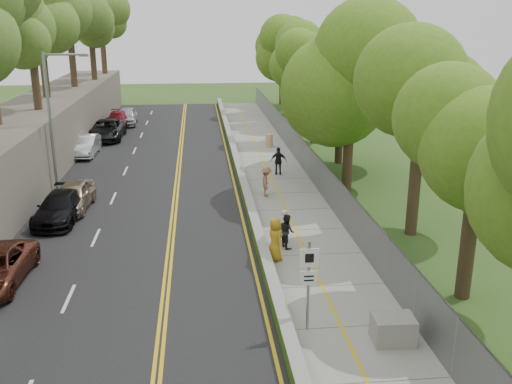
# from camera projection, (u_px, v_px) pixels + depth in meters

# --- Properties ---
(ground) EXTENTS (140.00, 140.00, 0.00)m
(ground) POSITION_uv_depth(u_px,v_px,m) (265.00, 290.00, 21.47)
(ground) COLOR #33511E
(ground) RESTS_ON ground
(road) EXTENTS (11.20, 66.00, 0.04)m
(road) POSITION_uv_depth(u_px,v_px,m) (149.00, 183.00, 35.19)
(road) COLOR black
(road) RESTS_ON ground
(sidewalk) EXTENTS (4.20, 66.00, 0.05)m
(sidewalk) POSITION_uv_depth(u_px,v_px,m) (277.00, 179.00, 35.97)
(sidewalk) COLOR gray
(sidewalk) RESTS_ON ground
(jersey_barrier) EXTENTS (0.42, 66.00, 0.60)m
(jersey_barrier) POSITION_uv_depth(u_px,v_px,m) (241.00, 176.00, 35.66)
(jersey_barrier) COLOR #76E716
(jersey_barrier) RESTS_ON ground
(rock_embankment) EXTENTS (5.00, 66.00, 4.00)m
(rock_embankment) POSITION_uv_depth(u_px,v_px,m) (10.00, 155.00, 33.81)
(rock_embankment) COLOR #595147
(rock_embankment) RESTS_ON ground
(chainlink_fence) EXTENTS (0.04, 66.00, 2.00)m
(chainlink_fence) POSITION_uv_depth(u_px,v_px,m) (310.00, 163.00, 35.89)
(chainlink_fence) COLOR slate
(chainlink_fence) RESTS_ON ground
(trees_fenceside) EXTENTS (7.00, 66.00, 14.00)m
(trees_fenceside) POSITION_uv_depth(u_px,v_px,m) (351.00, 66.00, 34.35)
(trees_fenceside) COLOR #588821
(trees_fenceside) RESTS_ON ground
(streetlight) EXTENTS (2.52, 0.22, 8.00)m
(streetlight) POSITION_uv_depth(u_px,v_px,m) (54.00, 112.00, 32.38)
(streetlight) COLOR gray
(streetlight) RESTS_ON ground
(signpost) EXTENTS (0.62, 0.09, 3.10)m
(signpost) POSITION_uv_depth(u_px,v_px,m) (309.00, 276.00, 18.13)
(signpost) COLOR gray
(signpost) RESTS_ON sidewalk
(construction_barrel) EXTENTS (0.58, 0.58, 0.96)m
(construction_barrel) POSITION_uv_depth(u_px,v_px,m) (269.00, 140.00, 44.81)
(construction_barrel) COLOR #CE7004
(construction_barrel) RESTS_ON sidewalk
(concrete_block) EXTENTS (1.33, 1.03, 0.86)m
(concrete_block) POSITION_uv_depth(u_px,v_px,m) (393.00, 329.00, 17.88)
(concrete_block) COLOR gray
(concrete_block) RESTS_ON sidewalk
(car_3) EXTENTS (2.18, 4.85, 1.38)m
(car_3) POSITION_uv_depth(u_px,v_px,m) (60.00, 207.00, 28.47)
(car_3) COLOR black
(car_3) RESTS_ON road
(car_4) EXTENTS (1.98, 4.42, 1.48)m
(car_4) POSITION_uv_depth(u_px,v_px,m) (73.00, 196.00, 30.12)
(car_4) COLOR tan
(car_4) RESTS_ON road
(car_5) EXTENTS (1.64, 4.52, 1.48)m
(car_5) POSITION_uv_depth(u_px,v_px,m) (85.00, 145.00, 41.90)
(car_5) COLOR silver
(car_5) RESTS_ON road
(car_6) EXTENTS (2.71, 5.79, 1.60)m
(car_6) POSITION_uv_depth(u_px,v_px,m) (107.00, 130.00, 47.39)
(car_6) COLOR black
(car_6) RESTS_ON road
(car_7) EXTENTS (2.01, 4.83, 1.40)m
(car_7) POSITION_uv_depth(u_px,v_px,m) (118.00, 120.00, 52.61)
(car_7) COLOR maroon
(car_7) RESTS_ON road
(car_8) EXTENTS (2.04, 4.74, 1.59)m
(car_8) POSITION_uv_depth(u_px,v_px,m) (127.00, 116.00, 53.83)
(car_8) COLOR #B9B9BE
(car_8) RESTS_ON road
(painter_0) EXTENTS (0.91, 1.08, 1.87)m
(painter_0) POSITION_uv_depth(u_px,v_px,m) (275.00, 239.00, 23.75)
(painter_0) COLOR #BB891D
(painter_0) RESTS_ON sidewalk
(painter_1) EXTENTS (0.55, 0.66, 1.55)m
(painter_1) POSITION_uv_depth(u_px,v_px,m) (285.00, 226.00, 25.68)
(painter_1) COLOR white
(painter_1) RESTS_ON sidewalk
(painter_2) EXTENTS (0.79, 0.90, 1.54)m
(painter_2) POSITION_uv_depth(u_px,v_px,m) (287.00, 231.00, 25.10)
(painter_2) COLOR black
(painter_2) RESTS_ON sidewalk
(painter_3) EXTENTS (0.75, 1.16, 1.70)m
(painter_3) POSITION_uv_depth(u_px,v_px,m) (266.00, 182.00, 32.27)
(painter_3) COLOR #975E41
(painter_3) RESTS_ON sidewalk
(person_far) EXTENTS (1.10, 0.59, 1.78)m
(person_far) POSITION_uv_depth(u_px,v_px,m) (279.00, 161.00, 36.74)
(person_far) COLOR black
(person_far) RESTS_ON sidewalk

